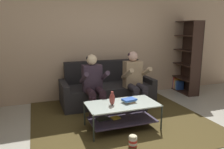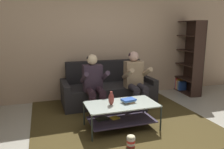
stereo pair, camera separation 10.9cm
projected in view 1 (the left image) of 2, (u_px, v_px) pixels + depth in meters
name	position (u px, v px, depth m)	size (l,w,h in m)	color
ground	(145.00, 140.00, 3.36)	(16.80, 16.80, 0.00)	#B6B2A2
back_partition	(99.00, 39.00, 5.33)	(8.40, 0.12, 2.90)	#CBA988
couch	(107.00, 90.00, 5.05)	(2.08, 0.90, 0.94)	#252425
person_seated_left	(94.00, 82.00, 4.33)	(0.50, 0.58, 1.19)	#2E1C24
person_seated_right	(135.00, 78.00, 4.63)	(0.50, 0.58, 1.21)	#2C282F
coffee_table	(122.00, 112.00, 3.72)	(1.20, 0.64, 0.44)	#B6C4B8
area_rug	(115.00, 115.00, 4.32)	(3.17, 3.32, 0.01)	#493B1C
vase	(112.00, 99.00, 3.60)	(0.09, 0.09, 0.23)	brown
book_stack	(129.00, 100.00, 3.74)	(0.26, 0.21, 0.07)	#9C714C
bookshelf	(184.00, 62.00, 5.94)	(0.39, 1.09, 1.88)	#34211A
popcorn_tub	(133.00, 141.00, 3.15)	(0.12, 0.12, 0.18)	red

